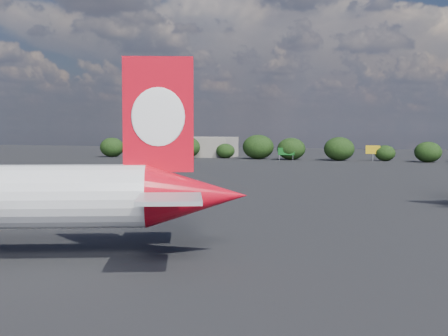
% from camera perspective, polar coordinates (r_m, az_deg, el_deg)
% --- Properties ---
extents(ground, '(500.00, 500.00, 0.00)m').
position_cam_1_polar(ground, '(109.91, 0.45, -2.45)').
color(ground, black).
rests_on(ground, ground).
extents(terminal_building, '(42.00, 16.00, 8.00)m').
position_cam_1_polar(terminal_building, '(256.03, -3.71, 1.96)').
color(terminal_building, gray).
rests_on(terminal_building, ground).
extents(highway_sign, '(6.00, 0.30, 4.50)m').
position_cam_1_polar(highway_sign, '(225.95, 5.71, 1.50)').
color(highway_sign, '#13601D').
rests_on(highway_sign, ground).
extents(billboard_yellow, '(5.00, 0.30, 5.50)m').
position_cam_1_polar(billboard_yellow, '(226.71, 13.46, 1.61)').
color(billboard_yellow, gold).
rests_on(billboard_yellow, ground).
extents(horizon_treeline, '(207.67, 13.52, 9.13)m').
position_cam_1_polar(horizon_treeline, '(225.58, 12.64, 1.66)').
color(horizon_treeline, black).
rests_on(horizon_treeline, ground).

